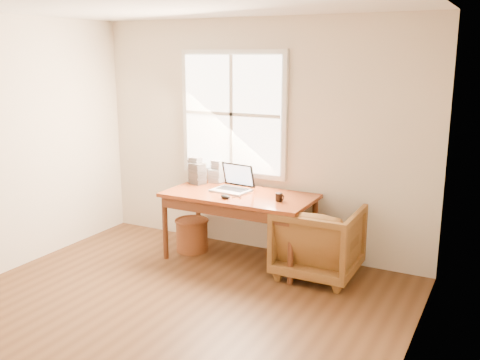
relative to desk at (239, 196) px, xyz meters
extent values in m
cube|color=#56351D|center=(0.00, -1.80, -0.74)|extent=(4.00, 4.50, 0.02)
cube|color=beige|center=(0.00, 0.46, 0.57)|extent=(4.00, 0.02, 2.60)
cube|color=beige|center=(2.01, -1.80, 0.57)|extent=(0.02, 4.50, 2.60)
cube|color=silver|center=(-0.30, 0.42, 0.82)|extent=(1.32, 0.05, 1.42)
cube|color=white|center=(-0.30, 0.39, 0.82)|extent=(1.20, 0.02, 1.30)
cube|color=silver|center=(-0.30, 0.38, 0.82)|extent=(0.04, 0.02, 1.30)
cube|color=silver|center=(-0.30, 0.38, 0.82)|extent=(1.20, 0.02, 0.04)
cube|color=brown|center=(0.00, 0.00, 0.00)|extent=(1.60, 0.80, 0.04)
imported|color=brown|center=(0.91, 0.00, -0.36)|extent=(0.79, 0.81, 0.74)
cylinder|color=brown|center=(-0.61, 0.00, -0.55)|extent=(0.44, 0.44, 0.36)
ellipsoid|color=black|center=(-0.04, -0.24, 0.04)|extent=(0.13, 0.09, 0.04)
cylinder|color=black|center=(0.49, -0.07, 0.06)|extent=(0.08, 0.08, 0.08)
cube|color=silver|center=(-0.47, 0.36, 0.15)|extent=(0.15, 0.13, 0.26)
cube|color=#232327|center=(-0.64, 0.18, 0.14)|extent=(0.19, 0.18, 0.24)
cube|color=#A1A3AF|center=(-0.69, 0.23, 0.17)|extent=(0.14, 0.13, 0.30)
cube|color=silver|center=(-0.49, 0.33, 0.10)|extent=(0.14, 0.13, 0.16)
camera|label=1|loc=(2.57, -4.90, 1.47)|focal=40.00mm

